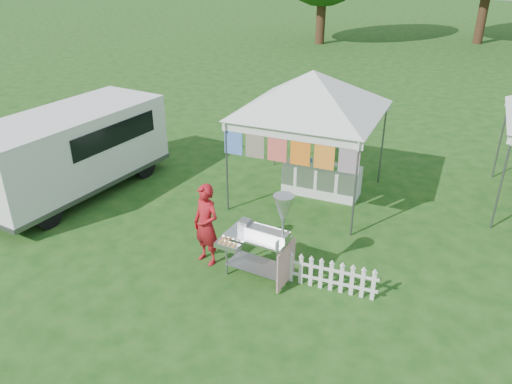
% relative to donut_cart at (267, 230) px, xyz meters
% --- Properties ---
extents(ground, '(120.00, 120.00, 0.00)m').
position_rel_donut_cart_xyz_m(ground, '(-0.39, 0.03, -1.01)').
color(ground, '#164614').
rests_on(ground, ground).
extents(canopy_main, '(4.24, 4.24, 3.45)m').
position_rel_donut_cart_xyz_m(canopy_main, '(-0.39, 3.52, 1.97)').
color(canopy_main, '#59595E').
rests_on(canopy_main, ground).
extents(donut_cart, '(1.29, 0.80, 1.72)m').
position_rel_donut_cart_xyz_m(donut_cart, '(0.00, 0.00, 0.00)').
color(donut_cart, gray).
rests_on(donut_cart, ground).
extents(vendor, '(0.67, 0.54, 1.59)m').
position_rel_donut_cart_xyz_m(vendor, '(-1.23, 0.08, -0.22)').
color(vendor, '#A6141D').
rests_on(vendor, ground).
extents(cargo_van, '(2.44, 4.95, 1.98)m').
position_rel_donut_cart_xyz_m(cargo_van, '(-5.59, 1.58, 0.05)').
color(cargo_van, white).
rests_on(cargo_van, ground).
extents(picket_fence, '(1.80, 0.10, 0.56)m').
position_rel_donut_cart_xyz_m(picket_fence, '(1.06, 0.13, -0.72)').
color(picket_fence, white).
rests_on(picket_fence, ground).
extents(display_table, '(1.80, 0.70, 0.72)m').
position_rel_donut_cart_xyz_m(display_table, '(-0.12, 3.75, -0.65)').
color(display_table, white).
rests_on(display_table, ground).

